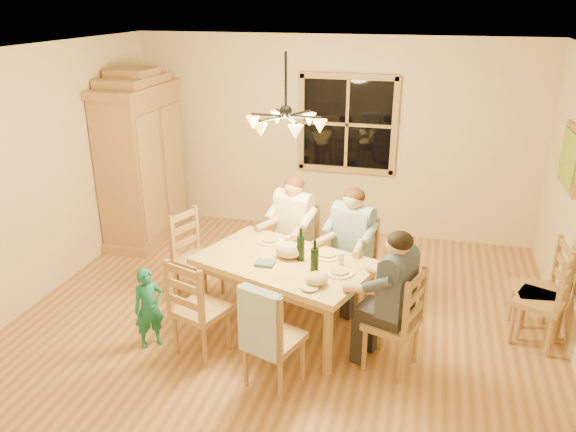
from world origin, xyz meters
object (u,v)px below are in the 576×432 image
(chair_far_right, at_px, (350,279))
(adult_slate_man, at_px, (395,284))
(chair_near_left, at_px, (202,324))
(chair_end_right, at_px, (391,337))
(child, at_px, (149,308))
(chair_far_left, at_px, (293,262))
(wine_bottle_b, at_px, (315,256))
(chair_spare_back, at_px, (535,305))
(adult_woman, at_px, (293,219))
(chandelier, at_px, (286,122))
(armoire, at_px, (142,163))
(adult_plaid_man, at_px, (352,233))
(chair_spare_front, at_px, (537,314))
(chair_near_right, at_px, (274,353))
(chair_end_left, at_px, (199,272))
(dining_table, at_px, (285,270))
(wine_bottle_a, at_px, (301,244))

(chair_far_right, xyz_separation_m, adult_slate_man, (0.52, -1.01, 0.54))
(chair_near_left, distance_m, chair_end_right, 1.74)
(child, bearing_deg, chair_far_left, 9.44)
(chair_end_right, relative_size, wine_bottle_b, 3.00)
(chair_spare_back, bearing_deg, chair_far_right, 80.99)
(adult_woman, distance_m, wine_bottle_b, 1.16)
(chandelier, bearing_deg, wine_bottle_b, -45.15)
(chandelier, bearing_deg, armoire, 146.54)
(adult_plaid_man, distance_m, chair_spare_front, 1.95)
(chair_near_left, xyz_separation_m, adult_woman, (0.51, 1.47, 0.54))
(adult_woman, distance_m, chair_spare_back, 2.62)
(chair_near_right, bearing_deg, chair_end_left, 153.43)
(chair_spare_front, bearing_deg, dining_table, 122.64)
(chair_near_left, xyz_separation_m, adult_plaid_man, (1.20, 1.23, 0.54))
(chair_end_right, relative_size, adult_woman, 1.13)
(wine_bottle_b, height_order, chair_spare_front, wine_bottle_b)
(chair_far_left, relative_size, chair_near_right, 1.00)
(adult_woman, bearing_deg, child, 74.16)
(armoire, relative_size, adult_woman, 2.63)
(child, distance_m, chair_spare_back, 3.77)
(chair_far_left, xyz_separation_m, adult_woman, (0.00, -0.00, 0.54))
(armoire, relative_size, wine_bottle_b, 6.97)
(chandelier, xyz_separation_m, dining_table, (0.04, -0.19, -1.42))
(chair_far_right, relative_size, wine_bottle_a, 3.00)
(chandelier, height_order, armoire, chandelier)
(chair_near_right, bearing_deg, chair_spare_back, 51.09)
(adult_plaid_man, bearing_deg, chair_near_right, 93.37)
(chair_end_right, xyz_separation_m, adult_slate_man, (0.00, 0.00, 0.54))
(chair_far_right, relative_size, adult_woman, 1.13)
(chair_end_right, distance_m, child, 2.27)
(chair_far_left, relative_size, child, 1.23)
(chair_end_right, bearing_deg, wine_bottle_b, 95.00)
(armoire, xyz_separation_m, wine_bottle_a, (2.60, -1.74, -0.13))
(chair_near_right, height_order, chair_spare_front, same)
(chair_end_left, bearing_deg, chair_far_left, 136.74)
(chair_far_right, bearing_deg, adult_woman, 0.00)
(child, relative_size, chair_spare_back, 0.81)
(chair_end_left, height_order, adult_plaid_man, adult_plaid_man)
(chandelier, relative_size, adult_plaid_man, 0.88)
(chair_far_right, height_order, wine_bottle_b, wine_bottle_b)
(chair_far_right, bearing_deg, dining_table, 67.62)
(adult_slate_man, bearing_deg, armoire, 77.78)
(chair_near_right, relative_size, chair_spare_front, 1.00)
(wine_bottle_a, bearing_deg, wine_bottle_b, -51.21)
(chair_end_left, bearing_deg, chair_near_left, 43.26)
(chandelier, distance_m, chair_end_right, 2.17)
(adult_plaid_man, height_order, chair_spare_back, adult_plaid_man)
(chair_end_right, xyz_separation_m, wine_bottle_b, (-0.75, 0.19, 0.62))
(chair_end_left, relative_size, adult_plaid_man, 1.13)
(adult_plaid_man, bearing_deg, chandelier, 55.81)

